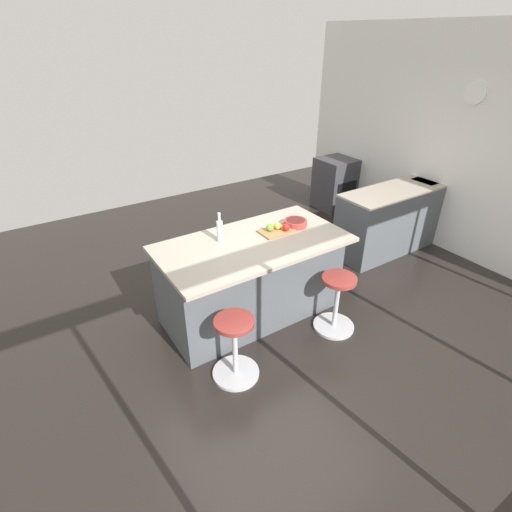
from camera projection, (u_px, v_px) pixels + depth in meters
The scene contains 13 objects.
ground_plane at pixel (267, 315), 4.43m from camera, with size 8.19×8.19×0.00m, color black.
interior_partition_left at pixel (463, 146), 5.17m from camera, with size 0.15×5.69×2.96m.
sink_cabinet at pixel (410, 213), 5.76m from camera, with size 2.52×0.60×1.21m.
oven_range at pixel (335, 184), 6.94m from camera, with size 0.60×0.61×0.90m.
kitchen_island at pixel (251, 278), 4.22m from camera, with size 1.96×1.05×0.94m.
stool_by_window at pixel (336, 305), 4.09m from camera, with size 0.44×0.44×0.64m.
stool_middle at pixel (235, 350), 3.51m from camera, with size 0.44×0.44×0.64m.
cutting_board at pixel (276, 231), 4.15m from camera, with size 0.36×0.24×0.02m, color olive.
apple_red at pixel (286, 227), 4.12m from camera, with size 0.08×0.08×0.08m, color red.
apple_green at pixel (270, 227), 4.11m from camera, with size 0.08×0.08×0.08m, color #609E2D.
apple_yellow at pixel (278, 226), 4.15m from camera, with size 0.07×0.07×0.07m, color gold.
water_bottle at pixel (220, 230), 3.91m from camera, with size 0.06×0.06×0.31m.
fruit_bowl at pixel (295, 223), 4.27m from camera, with size 0.25×0.25×0.07m.
Camera 1 is at (2.01, 2.86, 2.79)m, focal length 27.19 mm.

